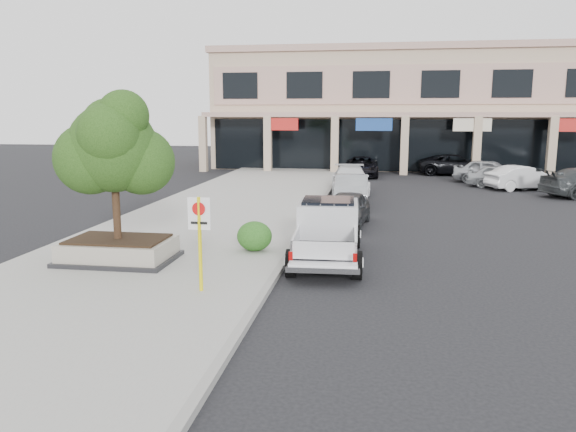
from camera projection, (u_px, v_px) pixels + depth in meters
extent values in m
plane|color=black|center=(332.00, 282.00, 14.83)|extent=(120.00, 120.00, 0.00)
cube|color=gray|center=(202.00, 228.00, 21.49)|extent=(8.00, 52.00, 0.15)
cube|color=gray|center=(304.00, 231.00, 20.88)|extent=(0.20, 52.00, 0.15)
cube|color=tan|center=(464.00, 112.00, 45.82)|extent=(40.00, 10.00, 9.00)
cube|color=tan|center=(467.00, 52.00, 44.96)|extent=(40.40, 10.40, 0.50)
cube|color=tan|center=(476.00, 115.00, 39.93)|extent=(40.00, 2.20, 0.35)
cube|color=tan|center=(203.00, 144.00, 42.57)|extent=(0.55, 0.55, 4.20)
cube|color=black|center=(472.00, 146.00, 41.36)|extent=(39.20, 0.08, 3.90)
cube|color=black|center=(119.00, 259.00, 16.36)|extent=(3.20, 2.20, 0.12)
cube|color=gray|center=(119.00, 248.00, 16.31)|extent=(3.00, 2.00, 0.50)
cube|color=black|center=(118.00, 239.00, 16.26)|extent=(2.70, 1.70, 0.06)
cylinder|color=black|center=(116.00, 201.00, 16.05)|extent=(0.22, 0.22, 2.20)
sphere|color=#18350E|center=(113.00, 148.00, 15.78)|extent=(2.50, 2.50, 2.50)
sphere|color=#18350E|center=(142.00, 162.00, 16.04)|extent=(1.90, 1.90, 1.90)
sphere|color=#18350E|center=(110.00, 126.00, 16.21)|extent=(1.60, 1.60, 1.60)
cylinder|color=yellow|center=(200.00, 244.00, 13.42)|extent=(0.09, 0.09, 2.30)
cube|color=white|center=(199.00, 214.00, 13.28)|extent=(0.55, 0.03, 0.78)
cylinder|color=red|center=(199.00, 209.00, 13.23)|extent=(0.32, 0.02, 0.32)
ellipsoid|color=#1C4A15|center=(255.00, 236.00, 17.48)|extent=(1.10, 0.99, 0.93)
imported|color=#2F3134|center=(346.00, 209.00, 22.10)|extent=(1.99, 4.08, 1.34)
imported|color=#919498|center=(351.00, 190.00, 27.06)|extent=(1.68, 4.47, 1.46)
imported|color=silver|center=(350.00, 180.00, 31.41)|extent=(2.41, 5.15, 1.45)
imported|color=black|center=(362.00, 167.00, 39.46)|extent=(2.39, 5.03, 1.39)
imported|color=#9DA0A4|center=(503.00, 176.00, 33.40)|extent=(4.35, 2.83, 1.38)
imported|color=silver|center=(523.00, 178.00, 32.54)|extent=(4.50, 2.97, 1.40)
imported|color=black|center=(456.00, 165.00, 40.33)|extent=(5.39, 2.52, 1.49)
imported|color=#9D9FA4|center=(490.00, 171.00, 35.57)|extent=(4.77, 3.33, 1.51)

